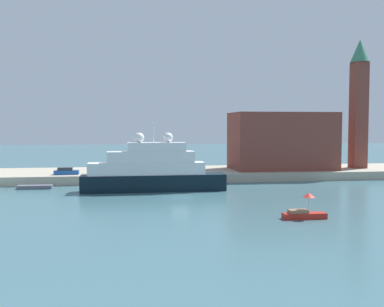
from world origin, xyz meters
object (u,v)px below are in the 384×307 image
at_px(large_yacht, 152,171).
at_px(work_barge, 35,187).
at_px(bell_tower, 359,99).
at_px(small_motorboat, 304,212).
at_px(person_figure, 88,169).
at_px(harbor_building, 282,141).
at_px(mooring_bollard, 159,173).
at_px(parked_car, 66,171).

bearing_deg(large_yacht, work_barge, 163.91).
distance_m(large_yacht, bell_tower, 49.60).
bearing_deg(small_motorboat, person_figure, 125.32).
bearing_deg(bell_tower, small_motorboat, -124.97).
distance_m(large_yacht, harbor_building, 32.66).
bearing_deg(small_motorboat, work_barge, 139.15).
distance_m(large_yacht, small_motorboat, 29.55).
distance_m(harbor_building, bell_tower, 19.13).
height_order(small_motorboat, person_figure, person_figure).
xyz_separation_m(large_yacht, mooring_bollard, (2.02, 9.93, -1.25)).
relative_size(parked_car, person_figure, 2.44).
height_order(small_motorboat, mooring_bollard, small_motorboat).
bearing_deg(work_barge, harbor_building, 12.96).
xyz_separation_m(large_yacht, parked_car, (-14.96, 12.09, -0.99)).
distance_m(work_barge, person_figure, 11.44).
height_order(large_yacht, parked_car, large_yacht).
distance_m(small_motorboat, mooring_bollard, 37.42).
distance_m(large_yacht, mooring_bollard, 10.21).
xyz_separation_m(harbor_building, bell_tower, (16.94, 0.20, 8.88)).
bearing_deg(harbor_building, work_barge, -167.04).
height_order(work_barge, harbor_building, harbor_building).
distance_m(bell_tower, mooring_bollard, 45.67).
distance_m(small_motorboat, bell_tower, 52.96).
relative_size(small_motorboat, bell_tower, 0.18).
height_order(large_yacht, person_figure, large_yacht).
bearing_deg(small_motorboat, bell_tower, 55.03).
height_order(bell_tower, mooring_bollard, bell_tower).
relative_size(work_barge, harbor_building, 0.27).
bearing_deg(mooring_bollard, harbor_building, 14.14).
distance_m(harbor_building, person_figure, 39.53).
height_order(harbor_building, bell_tower, bell_tower).
xyz_separation_m(small_motorboat, work_barge, (-35.16, 30.41, -0.47)).
xyz_separation_m(large_yacht, person_figure, (-11.20, 13.29, -0.70)).
xyz_separation_m(harbor_building, person_figure, (-39.09, -3.15, -4.99)).
relative_size(large_yacht, small_motorboat, 4.69).
bearing_deg(work_barge, parked_car, 56.08).
bearing_deg(parked_car, person_figure, 17.80).
distance_m(parked_car, mooring_bollard, 17.12).
relative_size(large_yacht, work_barge, 4.16).
bearing_deg(parked_car, mooring_bollard, -7.24).
xyz_separation_m(large_yacht, work_barge, (-19.34, 5.58, -2.92)).
distance_m(small_motorboat, person_figure, 46.76).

